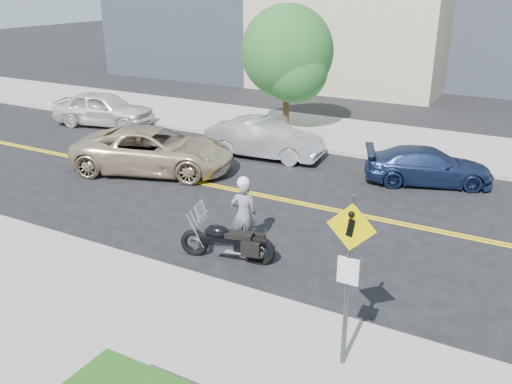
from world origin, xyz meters
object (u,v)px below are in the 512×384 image
Objects in this scene: motorcyclist at (244,212)px; parked_car_blue at (428,166)px; parked_car_white at (104,109)px; suv at (154,150)px; parked_car_silver at (265,138)px; pedestrian_sign at (349,267)px; motorcycle at (227,233)px.

motorcyclist is 0.45× the size of parked_car_blue.
motorcyclist is 7.27m from parked_car_blue.
parked_car_white is 14.36m from parked_car_blue.
suv is 1.25× the size of parked_car_silver.
motorcyclist is at bearing -161.71° from parked_car_silver.
parked_car_silver reaches higher than parked_car_blue.
pedestrian_sign is at bearing 163.88° from parked_car_blue.
parked_car_white reaches higher than parked_car_blue.
motorcycle is 0.56× the size of parked_car_blue.
pedestrian_sign reaches higher than parked_car_silver.
parked_car_blue is (2.97, 6.62, -0.31)m from motorcyclist.
parked_car_white is (-11.41, 8.04, 0.09)m from motorcycle.
suv is at bearing -61.42° from motorcyclist.
parked_car_white reaches higher than parked_car_silver.
motorcyclist reaches higher than parked_car_silver.
pedestrian_sign is 0.70× the size of parked_car_silver.
parked_car_blue is (-0.78, 9.83, -1.38)m from pedestrian_sign.
parked_car_white is 1.12× the size of parked_car_blue.
pedestrian_sign is 11.88m from parked_car_silver.
parked_car_blue is at bearing -87.53° from suv.
parked_car_white is 1.05× the size of parked_car_silver.
suv reaches higher than parked_car_silver.
parked_car_silver is at bearing 70.05° from parked_car_blue.
motorcycle is (-3.71, 2.39, -1.29)m from pedestrian_sign.
parked_car_white reaches higher than suv.
parked_car_silver is 5.88m from parked_car_blue.
pedestrian_sign is at bearing -46.07° from motorcycle.
pedestrian_sign is 0.67× the size of parked_car_white.
motorcycle is (0.04, -0.82, -0.22)m from motorcyclist.
motorcyclist is 0.42× the size of parked_car_silver.
motorcycle is at bearing 137.85° from parked_car_blue.
suv is at bearing 144.49° from pedestrian_sign.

